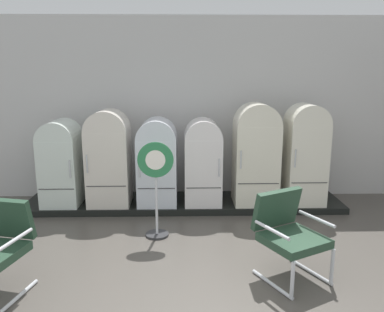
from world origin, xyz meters
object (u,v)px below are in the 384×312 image
object	(u,v)px
refrigerator_1	(109,155)
refrigerator_5	(305,151)
refrigerator_4	(256,151)
sign_stand	(156,191)
armchair_right	(288,231)
refrigerator_2	(157,159)
refrigerator_3	(203,159)
refrigerator_0	(61,160)

from	to	relation	value
refrigerator_1	refrigerator_5	distance (m)	3.15
refrigerator_4	sign_stand	size ratio (longest dim) A/B	1.23
refrigerator_1	sign_stand	world-z (taller)	refrigerator_1
refrigerator_5	sign_stand	size ratio (longest dim) A/B	1.22
refrigerator_5	sign_stand	world-z (taller)	refrigerator_5
refrigerator_1	armchair_right	bearing A→B (deg)	-42.77
refrigerator_1	refrigerator_4	distance (m)	2.36
refrigerator_4	refrigerator_5	distance (m)	0.80
refrigerator_2	refrigerator_3	size ratio (longest dim) A/B	1.01
refrigerator_0	refrigerator_1	xyz separation A→B (m)	(0.77, -0.04, 0.09)
refrigerator_2	refrigerator_5	world-z (taller)	refrigerator_5
refrigerator_4	sign_stand	bearing A→B (deg)	-145.25
refrigerator_0	refrigerator_5	distance (m)	3.92
refrigerator_4	armchair_right	distance (m)	2.19
refrigerator_1	refrigerator_3	distance (m)	1.51
refrigerator_2	refrigerator_3	world-z (taller)	refrigerator_2
refrigerator_1	refrigerator_2	world-z (taller)	refrigerator_1
sign_stand	refrigerator_5	bearing A→B (deg)	24.62
refrigerator_1	refrigerator_4	xyz separation A→B (m)	(2.36, -0.01, 0.05)
sign_stand	refrigerator_4	bearing A→B (deg)	34.75
refrigerator_4	refrigerator_0	bearing A→B (deg)	179.22
armchair_right	refrigerator_0	bearing A→B (deg)	144.72
refrigerator_4	refrigerator_5	bearing A→B (deg)	0.24
refrigerator_0	sign_stand	size ratio (longest dim) A/B	1.03
refrigerator_0	refrigerator_5	size ratio (longest dim) A/B	0.85
refrigerator_4	sign_stand	xyz separation A→B (m)	(-1.53, -1.06, -0.31)
refrigerator_2	refrigerator_3	bearing A→B (deg)	-1.72
refrigerator_1	sign_stand	size ratio (longest dim) A/B	1.16
refrigerator_0	refrigerator_4	distance (m)	3.13
refrigerator_5	armchair_right	world-z (taller)	refrigerator_5
refrigerator_3	refrigerator_2	bearing A→B (deg)	178.28
refrigerator_3	refrigerator_0	bearing A→B (deg)	179.33
refrigerator_1	refrigerator_4	size ratio (longest dim) A/B	0.94
refrigerator_1	refrigerator_5	xyz separation A→B (m)	(3.15, -0.00, 0.05)
refrigerator_1	refrigerator_2	xyz separation A→B (m)	(0.77, 0.03, -0.08)
refrigerator_5	refrigerator_3	bearing A→B (deg)	179.55
refrigerator_0	refrigerator_1	bearing A→B (deg)	-2.66
refrigerator_5	armchair_right	xyz separation A→B (m)	(-0.82, -2.15, -0.43)
refrigerator_4	armchair_right	xyz separation A→B (m)	(-0.03, -2.15, -0.43)
refrigerator_1	sign_stand	bearing A→B (deg)	-52.42
refrigerator_3	refrigerator_5	world-z (taller)	refrigerator_5
refrigerator_3	sign_stand	bearing A→B (deg)	-122.28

